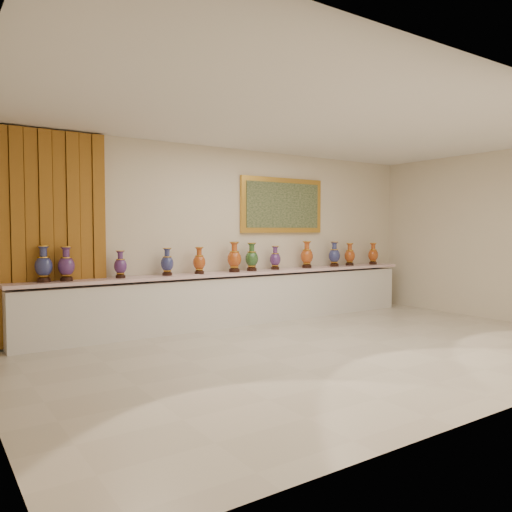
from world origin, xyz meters
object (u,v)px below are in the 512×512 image
(counter, at_px, (239,299))
(vase_1, at_px, (66,266))
(vase_0, at_px, (44,266))
(vase_2, at_px, (120,266))

(counter, distance_m, vase_1, 2.89)
(counter, xyz_separation_m, vase_1, (-2.81, -0.02, 0.68))
(counter, distance_m, vase_0, 3.17)
(vase_0, bearing_deg, counter, -0.29)
(counter, distance_m, vase_2, 2.14)
(vase_1, bearing_deg, counter, 0.36)
(vase_0, distance_m, vase_2, 1.05)
(counter, xyz_separation_m, vase_2, (-2.05, 0.01, 0.64))
(vase_0, xyz_separation_m, vase_1, (0.29, -0.03, -0.01))
(vase_1, xyz_separation_m, vase_2, (0.77, 0.02, -0.03))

